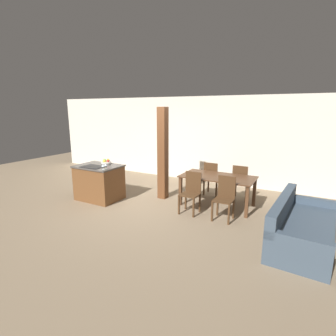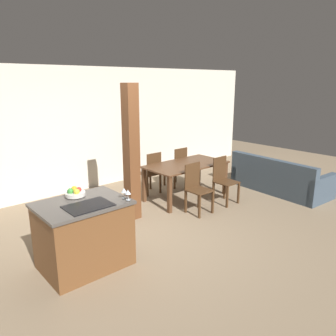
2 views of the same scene
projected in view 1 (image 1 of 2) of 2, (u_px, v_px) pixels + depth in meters
ground_plane at (143, 204)px, 6.50m from camera, size 16.00×16.00×0.00m
wall_back at (190, 139)px, 8.56m from camera, size 11.20×0.08×2.70m
kitchen_island at (99, 182)px, 6.79m from camera, size 1.12×0.84×0.91m
fruit_bowl at (106, 162)px, 6.89m from camera, size 0.27×0.27×0.12m
wine_glass_near at (103, 166)px, 6.15m from camera, size 0.08×0.08×0.14m
wine_glass_middle at (106, 165)px, 6.23m from camera, size 0.08×0.08×0.14m
dining_table at (218, 180)px, 6.28m from camera, size 1.73×0.92×0.74m
dining_chair_near_left at (191, 192)px, 5.91m from camera, size 0.40×0.40×0.92m
dining_chair_near_right at (225, 197)px, 5.55m from camera, size 0.40×0.40×0.92m
dining_chair_far_left at (212, 178)px, 7.08m from camera, size 0.40×0.40×0.92m
dining_chair_far_right at (241, 182)px, 6.71m from camera, size 0.40×0.40×0.92m
couch at (301, 229)px, 4.58m from camera, size 1.04×2.15×0.78m
timber_post at (163, 154)px, 6.73m from camera, size 0.22×0.22×2.36m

